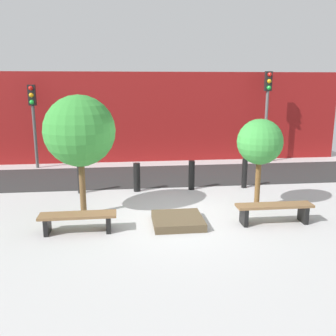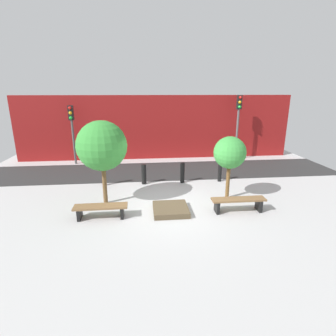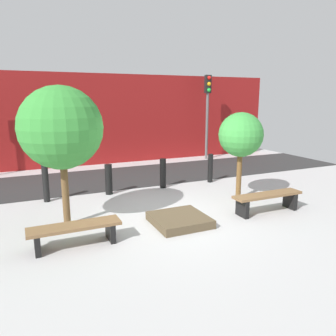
{
  "view_description": "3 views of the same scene",
  "coord_description": "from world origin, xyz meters",
  "px_view_note": "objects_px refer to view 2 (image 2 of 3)",
  "views": [
    {
      "loc": [
        -1.21,
        -8.59,
        3.28
      ],
      "look_at": [
        -0.23,
        -0.3,
        1.38
      ],
      "focal_mm": 40.0,
      "sensor_mm": 36.0,
      "label": 1
    },
    {
      "loc": [
        -0.92,
        -8.39,
        3.96
      ],
      "look_at": [
        -0.06,
        -0.06,
        1.49
      ],
      "focal_mm": 28.0,
      "sensor_mm": 36.0,
      "label": 2
    },
    {
      "loc": [
        -3.05,
        -6.48,
        2.75
      ],
      "look_at": [
        -0.08,
        0.14,
        1.19
      ],
      "focal_mm": 35.0,
      "sensor_mm": 36.0,
      "label": 3
    }
  ],
  "objects_px": {
    "traffic_light_west": "(72,124)",
    "tree_behind_left_bench": "(102,146)",
    "tree_behind_right_bench": "(230,153)",
    "planter_bed": "(171,209)",
    "bollard_center": "(182,173)",
    "bench_right": "(238,202)",
    "bollard_left": "(144,174)",
    "bollard_far_left": "(104,173)",
    "bollard_right": "(220,171)",
    "bench_left": "(101,209)",
    "traffic_light_mid_west": "(238,116)"
  },
  "relations": [
    {
      "from": "tree_behind_right_bench",
      "to": "planter_bed",
      "type": "bearing_deg",
      "value": -156.95
    },
    {
      "from": "bollard_left",
      "to": "traffic_light_west",
      "type": "bearing_deg",
      "value": 135.38
    },
    {
      "from": "bench_left",
      "to": "traffic_light_west",
      "type": "xyz_separation_m",
      "value": [
        -2.37,
        6.86,
        1.93
      ]
    },
    {
      "from": "traffic_light_west",
      "to": "tree_behind_right_bench",
      "type": "bearing_deg",
      "value": -39.34
    },
    {
      "from": "bollard_far_left",
      "to": "traffic_light_west",
      "type": "xyz_separation_m",
      "value": [
        -2.09,
        3.75,
        1.7
      ]
    },
    {
      "from": "bollard_center",
      "to": "traffic_light_west",
      "type": "relative_size",
      "value": 0.29
    },
    {
      "from": "bollard_far_left",
      "to": "bollard_center",
      "type": "xyz_separation_m",
      "value": [
        3.42,
        0.0,
        -0.08
      ]
    },
    {
      "from": "bollard_center",
      "to": "bollard_right",
      "type": "bearing_deg",
      "value": 0.0
    },
    {
      "from": "tree_behind_left_bench",
      "to": "traffic_light_mid_west",
      "type": "bearing_deg",
      "value": 39.35
    },
    {
      "from": "traffic_light_west",
      "to": "bollard_center",
      "type": "bearing_deg",
      "value": -34.23
    },
    {
      "from": "bench_right",
      "to": "planter_bed",
      "type": "bearing_deg",
      "value": 175.33
    },
    {
      "from": "bollard_far_left",
      "to": "bollard_right",
      "type": "height_order",
      "value": "bollard_far_left"
    },
    {
      "from": "bollard_far_left",
      "to": "traffic_light_mid_west",
      "type": "bearing_deg",
      "value": 27.44
    },
    {
      "from": "bollard_right",
      "to": "traffic_light_mid_west",
      "type": "relative_size",
      "value": 0.25
    },
    {
      "from": "bench_left",
      "to": "bench_right",
      "type": "relative_size",
      "value": 0.93
    },
    {
      "from": "planter_bed",
      "to": "tree_behind_left_bench",
      "type": "bearing_deg",
      "value": 156.95
    },
    {
      "from": "planter_bed",
      "to": "bollard_far_left",
      "type": "distance_m",
      "value": 3.91
    },
    {
      "from": "traffic_light_west",
      "to": "tree_behind_left_bench",
      "type": "bearing_deg",
      "value": -67.42
    },
    {
      "from": "planter_bed",
      "to": "tree_behind_right_bench",
      "type": "xyz_separation_m",
      "value": [
        2.29,
        0.97,
        1.68
      ]
    },
    {
      "from": "bench_left",
      "to": "bollard_right",
      "type": "bearing_deg",
      "value": 32.36
    },
    {
      "from": "traffic_light_west",
      "to": "planter_bed",
      "type": "bearing_deg",
      "value": -55.07
    },
    {
      "from": "bench_right",
      "to": "tree_behind_left_bench",
      "type": "xyz_separation_m",
      "value": [
        -4.57,
        1.17,
        1.79
      ]
    },
    {
      "from": "traffic_light_mid_west",
      "to": "bollard_left",
      "type": "bearing_deg",
      "value": -145.76
    },
    {
      "from": "bollard_right",
      "to": "tree_behind_right_bench",
      "type": "bearing_deg",
      "value": -98.21
    },
    {
      "from": "bench_right",
      "to": "bollard_left",
      "type": "relative_size",
      "value": 2.07
    },
    {
      "from": "bench_left",
      "to": "traffic_light_mid_west",
      "type": "distance_m",
      "value": 10.02
    },
    {
      "from": "tree_behind_left_bench",
      "to": "traffic_light_mid_west",
      "type": "relative_size",
      "value": 0.81
    },
    {
      "from": "bench_right",
      "to": "bollard_center",
      "type": "distance_m",
      "value": 3.43
    },
    {
      "from": "tree_behind_right_bench",
      "to": "bollard_left",
      "type": "height_order",
      "value": "tree_behind_right_bench"
    },
    {
      "from": "tree_behind_left_bench",
      "to": "planter_bed",
      "type": "bearing_deg",
      "value": -23.05
    },
    {
      "from": "bollard_far_left",
      "to": "bollard_left",
      "type": "height_order",
      "value": "bollard_far_left"
    },
    {
      "from": "planter_bed",
      "to": "traffic_light_west",
      "type": "height_order",
      "value": "traffic_light_west"
    },
    {
      "from": "bench_right",
      "to": "tree_behind_right_bench",
      "type": "distance_m",
      "value": 1.85
    },
    {
      "from": "tree_behind_right_bench",
      "to": "bollard_center",
      "type": "xyz_separation_m",
      "value": [
        -1.43,
        1.94,
        -1.31
      ]
    },
    {
      "from": "bollard_center",
      "to": "traffic_light_west",
      "type": "distance_m",
      "value": 6.9
    },
    {
      "from": "tree_behind_right_bench",
      "to": "bollard_center",
      "type": "distance_m",
      "value": 2.75
    },
    {
      "from": "tree_behind_right_bench",
      "to": "bollard_right",
      "type": "height_order",
      "value": "tree_behind_right_bench"
    },
    {
      "from": "tree_behind_left_bench",
      "to": "bollard_far_left",
      "type": "bearing_deg",
      "value": 98.21
    },
    {
      "from": "planter_bed",
      "to": "traffic_light_west",
      "type": "distance_m",
      "value": 8.41
    },
    {
      "from": "bench_right",
      "to": "traffic_light_west",
      "type": "bearing_deg",
      "value": 135.65
    },
    {
      "from": "tree_behind_left_bench",
      "to": "tree_behind_right_bench",
      "type": "distance_m",
      "value": 4.59
    },
    {
      "from": "tree_behind_right_bench",
      "to": "bollard_right",
      "type": "xyz_separation_m",
      "value": [
        0.28,
        1.94,
        -1.3
      ]
    },
    {
      "from": "bench_right",
      "to": "tree_behind_left_bench",
      "type": "height_order",
      "value": "tree_behind_left_bench"
    },
    {
      "from": "bollard_center",
      "to": "tree_behind_right_bench",
      "type": "bearing_deg",
      "value": -53.59
    },
    {
      "from": "tree_behind_left_bench",
      "to": "traffic_light_west",
      "type": "height_order",
      "value": "traffic_light_west"
    },
    {
      "from": "planter_bed",
      "to": "bollard_far_left",
      "type": "height_order",
      "value": "bollard_far_left"
    },
    {
      "from": "bench_left",
      "to": "bollard_center",
      "type": "height_order",
      "value": "bollard_center"
    },
    {
      "from": "traffic_light_west",
      "to": "traffic_light_mid_west",
      "type": "height_order",
      "value": "traffic_light_mid_west"
    },
    {
      "from": "bollard_center",
      "to": "bollard_right",
      "type": "xyz_separation_m",
      "value": [
        1.71,
        0.0,
        0.01
      ]
    },
    {
      "from": "tree_behind_left_bench",
      "to": "bollard_left",
      "type": "relative_size",
      "value": 3.4
    }
  ]
}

